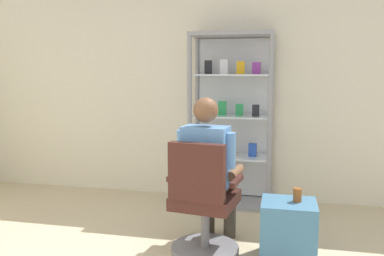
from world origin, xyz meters
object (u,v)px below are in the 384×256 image
object	(u,v)px
storage_crate	(288,231)
display_cabinet_main	(232,119)
office_chair	(203,209)
seated_shopkeeper	(210,166)
tea_glass	(297,195)

from	to	relation	value
storage_crate	display_cabinet_main	bearing A→B (deg)	114.61
display_cabinet_main	office_chair	distance (m)	1.53
seated_shopkeeper	display_cabinet_main	bearing A→B (deg)	88.53
display_cabinet_main	seated_shopkeeper	xyz separation A→B (m)	(-0.03, -1.26, -0.25)
office_chair	tea_glass	xyz separation A→B (m)	(0.73, 0.10, 0.14)
display_cabinet_main	office_chair	world-z (taller)	display_cabinet_main
tea_glass	display_cabinet_main	bearing A→B (deg)	117.13
display_cabinet_main	storage_crate	size ratio (longest dim) A/B	3.96
office_chair	seated_shopkeeper	xyz separation A→B (m)	(0.02, 0.16, 0.32)
office_chair	storage_crate	world-z (taller)	office_chair
office_chair	storage_crate	bearing A→B (deg)	6.52
display_cabinet_main	office_chair	size ratio (longest dim) A/B	1.98
office_chair	display_cabinet_main	bearing A→B (deg)	87.76
display_cabinet_main	office_chair	xyz separation A→B (m)	(-0.06, -1.42, -0.57)
display_cabinet_main	tea_glass	world-z (taller)	display_cabinet_main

